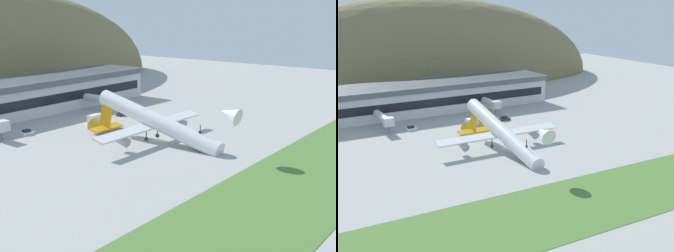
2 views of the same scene
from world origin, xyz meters
TOP-DOWN VIEW (x-y plane):
  - ground_plane at (0.00, 0.00)m, footprint 359.02×359.02m
  - grass_strip_foreground at (0.00, -42.95)m, footprint 323.11×25.45m
  - terminal_building at (-5.54, 57.46)m, footprint 106.71×21.27m
  - jetway_1 at (16.97, 40.71)m, footprint 3.38×11.93m
  - cargo_airplane at (-2.20, 0.03)m, footprint 40.27×49.73m
  - service_car_0 at (-18.75, 32.89)m, footprint 3.70×1.84m
  - service_car_1 at (15.58, 28.29)m, footprint 4.39×2.00m
  - fuel_truck at (2.60, 27.19)m, footprint 6.30×2.78m
  - traffic_cone_0 at (-0.02, 20.44)m, footprint 0.52×0.52m

SIDE VIEW (x-z plane):
  - ground_plane at x=0.00m, z-range 0.00..0.00m
  - grass_strip_foreground at x=0.00m, z-range 0.00..0.08m
  - traffic_cone_0 at x=-0.02m, z-range -0.01..0.57m
  - service_car_0 at x=-18.75m, z-range -0.12..1.32m
  - service_car_1 at x=15.58m, z-range -0.14..1.43m
  - fuel_truck at x=2.60m, z-range -0.02..2.83m
  - jetway_1 at x=16.97m, z-range 1.27..6.70m
  - cargo_airplane at x=-2.20m, z-range -2.57..12.87m
  - terminal_building at x=-5.54m, z-range 0.76..12.25m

